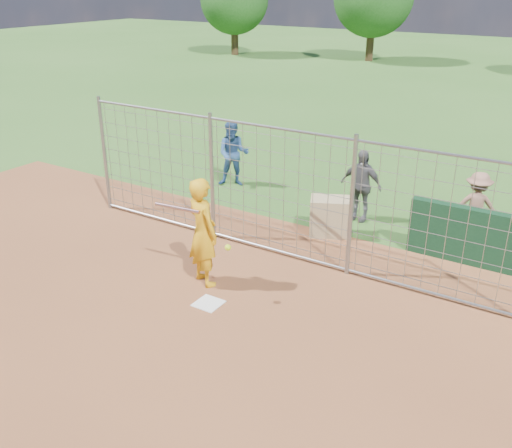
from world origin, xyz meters
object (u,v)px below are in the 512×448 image
Objects in this scene: batter at (203,232)px; bystander_a at (233,154)px; bystander_c at (476,206)px; equipment_bin at (329,217)px; bystander_b at (361,185)px.

batter reaches higher than bystander_a.
equipment_bin is (-2.58, -1.39, -0.32)m from bystander_c.
bystander_c is at bearing 3.45° from equipment_bin.
bystander_c reaches higher than equipment_bin.
bystander_a is 1.17× the size of bystander_c.
batter is 3.23m from equipment_bin.
bystander_a is at bearing 131.80° from equipment_bin.
equipment_bin is at bearing 16.48° from bystander_c.
equipment_bin is at bearing -99.25° from bystander_b.
bystander_a is 3.76m from equipment_bin.
equipment_bin is at bearing -85.42° from batter.
bystander_a is at bearing 175.46° from bystander_b.
batter is at bearing -104.39° from bystander_b.
bystander_b is at bearing -33.22° from bystander_a.
equipment_bin is (0.97, 3.03, -0.57)m from batter.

